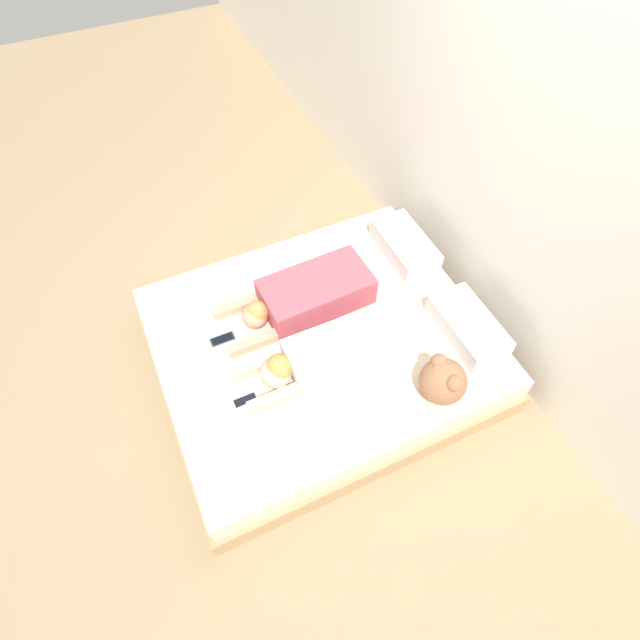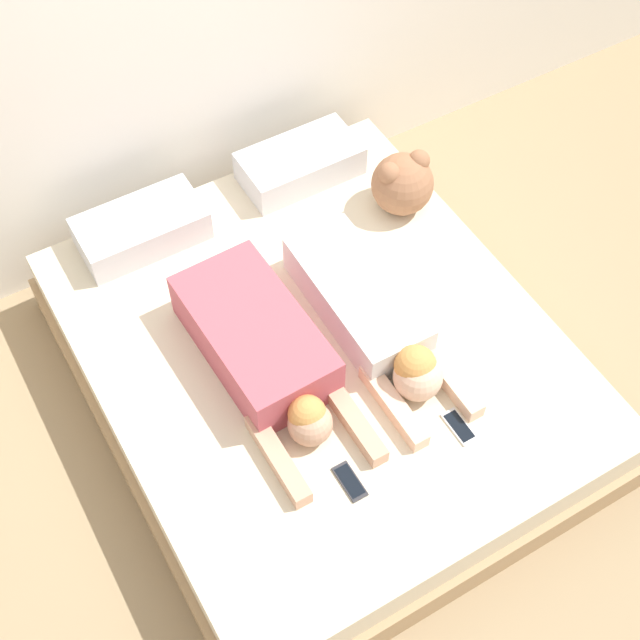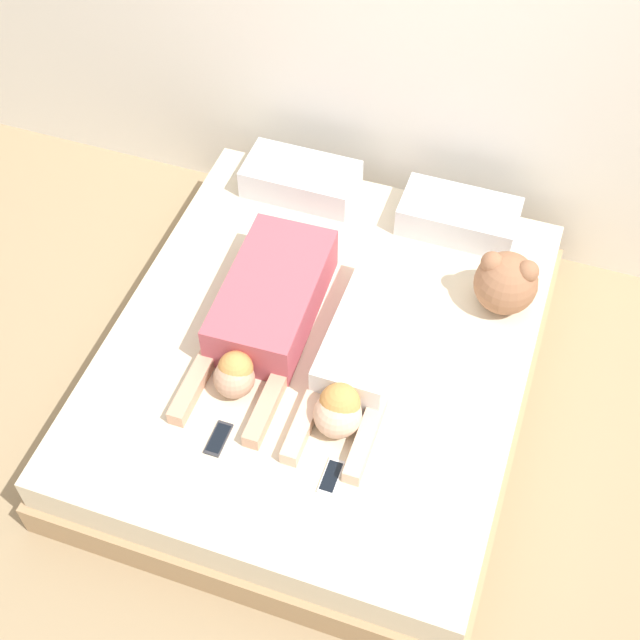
% 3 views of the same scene
% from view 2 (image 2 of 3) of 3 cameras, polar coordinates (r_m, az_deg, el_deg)
% --- Properties ---
extents(ground_plane, '(12.00, 12.00, 0.00)m').
position_cam_2_polar(ground_plane, '(3.97, 0.00, -4.37)').
color(ground_plane, '#9E8460').
extents(bed, '(1.85, 2.16, 0.37)m').
position_cam_2_polar(bed, '(3.82, 0.00, -2.96)').
color(bed, tan).
rests_on(bed, ground_plane).
extents(pillow_head_left, '(0.56, 0.29, 0.15)m').
position_cam_2_polar(pillow_head_left, '(4.02, -11.36, 5.76)').
color(pillow_head_left, silver).
rests_on(pillow_head_left, bed).
extents(pillow_head_right, '(0.56, 0.29, 0.15)m').
position_cam_2_polar(pillow_head_right, '(4.23, -1.28, 9.98)').
color(pillow_head_right, silver).
rests_on(pillow_head_right, bed).
extents(person_left, '(0.41, 1.06, 0.22)m').
position_cam_2_polar(person_left, '(3.52, -3.64, -1.94)').
color(person_left, '#B24C59').
rests_on(person_left, bed).
extents(person_right, '(0.33, 1.05, 0.23)m').
position_cam_2_polar(person_right, '(3.62, 3.43, 0.05)').
color(person_right, silver).
rests_on(person_right, bed).
extents(cell_phone_left, '(0.07, 0.16, 0.01)m').
position_cam_2_polar(cell_phone_left, '(3.34, 1.92, -10.29)').
color(cell_phone_left, '#2D2D33').
rests_on(cell_phone_left, bed).
extents(cell_phone_right, '(0.07, 0.16, 0.01)m').
position_cam_2_polar(cell_phone_right, '(3.49, 8.89, -6.77)').
color(cell_phone_right, silver).
rests_on(cell_phone_right, bed).
extents(plush_toy, '(0.28, 0.28, 0.30)m').
position_cam_2_polar(plush_toy, '(4.05, 5.30, 8.74)').
color(plush_toy, '#996647').
rests_on(plush_toy, bed).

